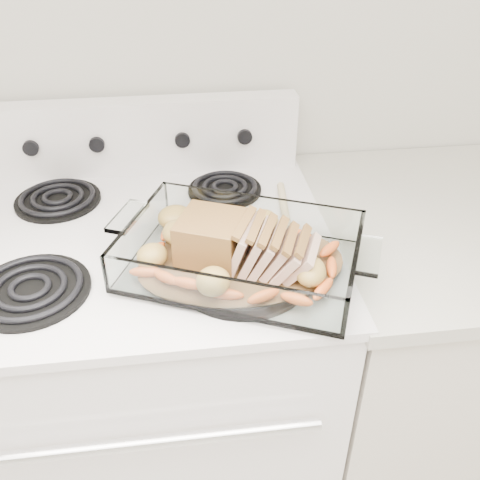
{
  "coord_description": "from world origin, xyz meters",
  "views": [
    {
      "loc": [
        0.09,
        0.73,
        1.55
      ],
      "look_at": [
        0.19,
        1.53,
        0.99
      ],
      "focal_mm": 40.0,
      "sensor_mm": 36.0,
      "label": 1
    }
  ],
  "objects": [
    {
      "name": "wooden_spoon",
      "position": [
        0.31,
        1.64,
        0.94
      ],
      "size": [
        0.06,
        0.26,
        0.02
      ],
      "rotation": [
        0.0,
        0.0,
        -0.1
      ],
      "color": "beige",
      "rests_on": "electric_range"
    },
    {
      "name": "electric_range",
      "position": [
        0.0,
        1.66,
        0.48
      ],
      "size": [
        0.78,
        0.7,
        1.12
      ],
      "color": "white",
      "rests_on": "ground"
    },
    {
      "name": "baking_dish",
      "position": [
        0.19,
        1.51,
        0.96
      ],
      "size": [
        0.41,
        0.27,
        0.08
      ],
      "rotation": [
        0.0,
        0.0,
        -0.41
      ],
      "color": "white",
      "rests_on": "electric_range"
    },
    {
      "name": "roast_vegetables",
      "position": [
        0.18,
        1.55,
        0.97
      ],
      "size": [
        0.39,
        0.21,
        0.05
      ],
      "rotation": [
        0.0,
        0.0,
        0.14
      ],
      "color": "orange",
      "rests_on": "baking_dish"
    },
    {
      "name": "pork_roast",
      "position": [
        0.17,
        1.51,
        0.99
      ],
      "size": [
        0.25,
        0.11,
        0.09
      ],
      "rotation": [
        0.0,
        0.0,
        0.03
      ],
      "color": "brown",
      "rests_on": "baking_dish"
    },
    {
      "name": "counter_right",
      "position": [
        0.67,
        1.66,
        0.47
      ],
      "size": [
        0.58,
        0.68,
        0.93
      ],
      "color": "beige",
      "rests_on": "ground"
    }
  ]
}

